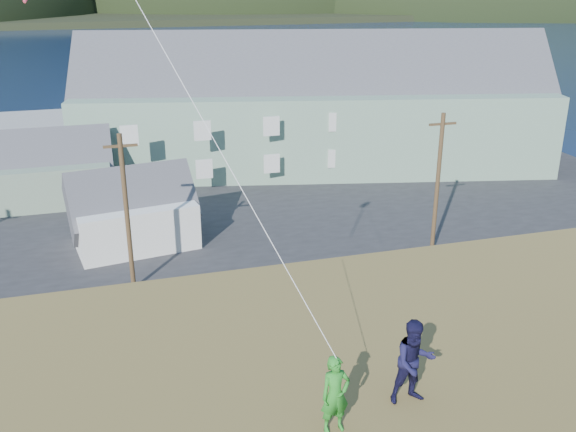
{
  "coord_description": "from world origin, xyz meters",
  "views": [
    {
      "loc": [
        -3.35,
        -28.94,
        15.31
      ],
      "look_at": [
        1.39,
        -12.53,
        8.8
      ],
      "focal_mm": 40.0,
      "sensor_mm": 36.0,
      "label": 1
    }
  ],
  "objects_px": {
    "shed_palegreen_near": "(50,170)",
    "shed_white": "(133,211)",
    "kite_flyer_green": "(335,395)",
    "shed_palegreen_far": "(135,132)",
    "lodge": "(314,106)",
    "kite_flyer_navy": "(414,362)",
    "wharf": "(79,125)"
  },
  "relations": [
    {
      "from": "shed_white",
      "to": "shed_palegreen_far",
      "type": "relative_size",
      "value": 0.77
    },
    {
      "from": "shed_palegreen_near",
      "to": "wharf",
      "type": "bearing_deg",
      "value": 86.35
    },
    {
      "from": "kite_flyer_green",
      "to": "shed_palegreen_near",
      "type": "bearing_deg",
      "value": 96.01
    },
    {
      "from": "lodge",
      "to": "shed_white",
      "type": "relative_size",
      "value": 4.99
    },
    {
      "from": "shed_white",
      "to": "kite_flyer_navy",
      "type": "distance_m",
      "value": 27.66
    },
    {
      "from": "shed_palegreen_near",
      "to": "shed_white",
      "type": "height_order",
      "value": "shed_palegreen_near"
    },
    {
      "from": "lodge",
      "to": "kite_flyer_green",
      "type": "relative_size",
      "value": 24.82
    },
    {
      "from": "lodge",
      "to": "kite_flyer_navy",
      "type": "height_order",
      "value": "lodge"
    },
    {
      "from": "wharf",
      "to": "lodge",
      "type": "bearing_deg",
      "value": -45.67
    },
    {
      "from": "shed_palegreen_near",
      "to": "kite_flyer_green",
      "type": "relative_size",
      "value": 5.48
    },
    {
      "from": "lodge",
      "to": "shed_palegreen_far",
      "type": "height_order",
      "value": "lodge"
    },
    {
      "from": "shed_palegreen_near",
      "to": "kite_flyer_green",
      "type": "bearing_deg",
      "value": -78.28
    },
    {
      "from": "shed_palegreen_far",
      "to": "shed_white",
      "type": "bearing_deg",
      "value": -88.29
    },
    {
      "from": "kite_flyer_green",
      "to": "shed_palegreen_far",
      "type": "bearing_deg",
      "value": 85.72
    },
    {
      "from": "shed_palegreen_far",
      "to": "kite_flyer_green",
      "type": "relative_size",
      "value": 6.47
    },
    {
      "from": "shed_palegreen_far",
      "to": "shed_palegreen_near",
      "type": "bearing_deg",
      "value": -118.88
    },
    {
      "from": "shed_white",
      "to": "shed_palegreen_far",
      "type": "distance_m",
      "value": 18.99
    },
    {
      "from": "kite_flyer_navy",
      "to": "wharf",
      "type": "bearing_deg",
      "value": 99.12
    },
    {
      "from": "kite_flyer_navy",
      "to": "shed_palegreen_far",
      "type": "bearing_deg",
      "value": 95.19
    },
    {
      "from": "lodge",
      "to": "shed_white",
      "type": "height_order",
      "value": "lodge"
    },
    {
      "from": "kite_flyer_green",
      "to": "wharf",
      "type": "bearing_deg",
      "value": 90.16
    },
    {
      "from": "shed_palegreen_far",
      "to": "kite_flyer_green",
      "type": "distance_m",
      "value": 46.35
    },
    {
      "from": "wharf",
      "to": "kite_flyer_navy",
      "type": "bearing_deg",
      "value": -82.27
    },
    {
      "from": "wharf",
      "to": "lodge",
      "type": "xyz_separation_m",
      "value": [
        19.12,
        -19.57,
        4.65
      ]
    },
    {
      "from": "shed_palegreen_far",
      "to": "lodge",
      "type": "bearing_deg",
      "value": -17.03
    },
    {
      "from": "wharf",
      "to": "shed_white",
      "type": "height_order",
      "value": "shed_white"
    },
    {
      "from": "lodge",
      "to": "shed_palegreen_near",
      "type": "distance_m",
      "value": 21.01
    },
    {
      "from": "shed_white",
      "to": "kite_flyer_green",
      "type": "xyz_separation_m",
      "value": [
        2.55,
        -27.07,
        5.77
      ]
    },
    {
      "from": "shed_palegreen_near",
      "to": "kite_flyer_navy",
      "type": "distance_m",
      "value": 37.92
    },
    {
      "from": "shed_palegreen_near",
      "to": "kite_flyer_green",
      "type": "distance_m",
      "value": 37.88
    },
    {
      "from": "shed_palegreen_near",
      "to": "shed_palegreen_far",
      "type": "relative_size",
      "value": 0.85
    },
    {
      "from": "wharf",
      "to": "lodge",
      "type": "distance_m",
      "value": 27.76
    }
  ]
}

